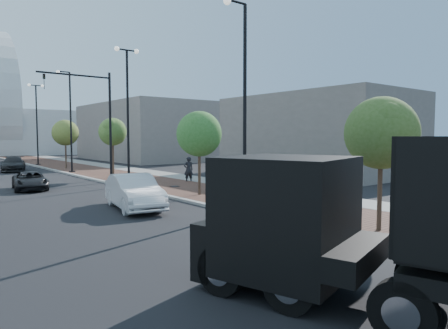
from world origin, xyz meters
TOP-DOWN VIEW (x-y plane):
  - sidewalk at (3.50, 40.00)m, footprint 7.00×140.00m
  - concrete_strip at (6.20, 40.00)m, footprint 2.40×140.00m
  - curb at (0.00, 40.00)m, footprint 0.30×140.00m
  - white_sedan at (-3.01, 13.68)m, footprint 2.58×5.14m
  - dark_car_mid at (-5.19, 24.03)m, footprint 2.46×4.35m
  - dark_car_far at (-3.16, 39.62)m, footprint 3.12×5.23m
  - pedestrian at (4.81, 21.04)m, footprint 0.78×0.61m
  - streetlight_1 at (0.49, 10.00)m, footprint 1.44×0.56m
  - streetlight_2 at (0.60, 22.00)m, footprint 1.72×0.56m
  - streetlight_3 at (0.49, 34.00)m, footprint 1.44×0.56m
  - streetlight_4 at (0.60, 46.00)m, footprint 1.72×0.56m
  - traffic_mast at (-0.30, 25.00)m, footprint 5.09×0.20m
  - tree_0 at (1.65, 4.02)m, footprint 2.52×2.50m
  - tree_1 at (1.65, 15.02)m, footprint 2.55×2.53m
  - tree_2 at (1.65, 27.02)m, footprint 2.25×2.18m
  - tree_3 at (1.65, 39.02)m, footprint 2.63×2.63m
  - commercial_block_ne at (16.00, 50.00)m, footprint 12.00×22.00m
  - commercial_block_e at (18.00, 20.00)m, footprint 10.00×16.00m
  - utility_cover_1 at (2.40, 8.00)m, footprint 0.50×0.50m
  - utility_cover_2 at (2.40, 19.00)m, footprint 0.50×0.50m

SIDE VIEW (x-z plane):
  - sidewalk at x=3.50m, z-range 0.00..0.12m
  - concrete_strip at x=6.20m, z-range 0.00..0.13m
  - curb at x=0.00m, z-range 0.00..0.14m
  - utility_cover_1 at x=2.40m, z-range 0.12..0.14m
  - utility_cover_2 at x=2.40m, z-range 0.12..0.14m
  - dark_car_mid at x=-5.19m, z-range 0.00..1.15m
  - dark_car_far at x=-3.16m, z-range 0.00..1.42m
  - white_sedan at x=-3.01m, z-range 0.00..1.62m
  - pedestrian at x=4.81m, z-range 0.00..1.90m
  - tree_0 at x=1.65m, z-range 1.11..5.87m
  - commercial_block_e at x=18.00m, z-range 0.00..7.00m
  - tree_1 at x=1.65m, z-range 1.11..5.90m
  - tree_2 at x=1.65m, z-range 1.30..6.13m
  - tree_3 at x=1.65m, z-range 1.20..6.26m
  - commercial_block_ne at x=16.00m, z-range 0.00..8.00m
  - streetlight_1 at x=0.49m, z-range -0.26..8.95m
  - streetlight_3 at x=0.49m, z-range -0.26..8.95m
  - streetlight_2 at x=0.60m, z-range 0.18..9.46m
  - streetlight_4 at x=0.60m, z-range 0.18..9.46m
  - traffic_mast at x=-0.30m, z-range 0.98..8.98m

